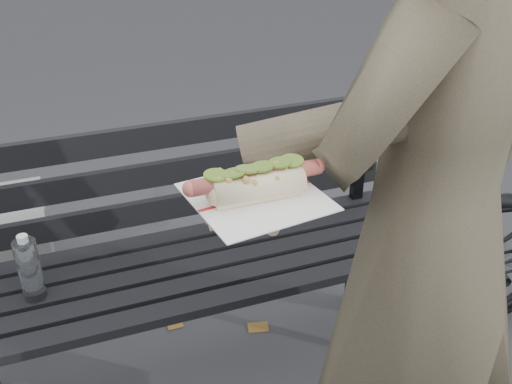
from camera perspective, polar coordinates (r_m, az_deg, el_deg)
park_bench at (r=1.91m, az=-6.94°, el=-4.63°), size 1.50×0.44×0.88m
person at (r=1.27m, az=16.18°, el=-3.98°), size 0.77×0.64×1.82m
held_hotdog at (r=1.01m, az=9.30°, el=5.22°), size 0.63×0.31×0.20m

